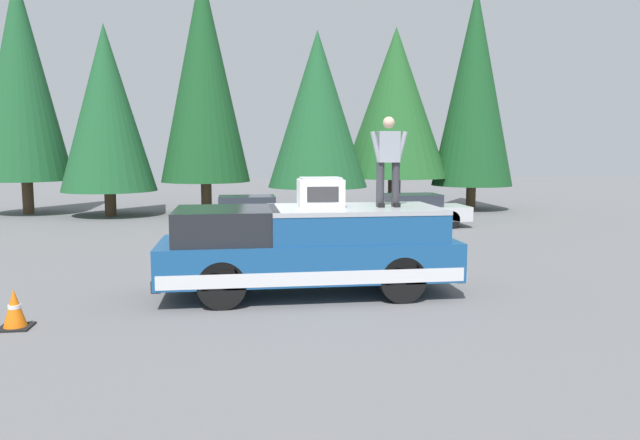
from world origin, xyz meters
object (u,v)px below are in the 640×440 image
(pickup_truck, at_px, (308,248))
(traffic_cone, at_px, (15,310))
(person_on_truck_bed, at_px, (388,159))
(parked_car_white, at_px, (245,213))
(compressor_unit, at_px, (320,192))
(parked_car_silver, at_px, (410,210))

(pickup_truck, relative_size, traffic_cone, 8.94)
(person_on_truck_bed, distance_m, traffic_cone, 6.80)
(person_on_truck_bed, height_order, parked_car_white, person_on_truck_bed)
(compressor_unit, bearing_deg, person_on_truck_bed, -97.34)
(person_on_truck_bed, distance_m, parked_car_white, 9.84)
(pickup_truck, distance_m, parked_car_silver, 10.45)
(compressor_unit, bearing_deg, traffic_cone, 108.44)
(compressor_unit, xyz_separation_m, parked_car_white, (9.12, 1.31, -1.35))
(person_on_truck_bed, relative_size, parked_car_silver, 0.41)
(pickup_truck, xyz_separation_m, person_on_truck_bed, (-0.06, -1.51, 1.68))
(pickup_truck, bearing_deg, parked_car_white, 6.60)
(person_on_truck_bed, height_order, traffic_cone, person_on_truck_bed)
(pickup_truck, xyz_separation_m, parked_car_white, (9.22, 1.07, -0.29))
(pickup_truck, relative_size, compressor_unit, 6.60)
(parked_car_silver, bearing_deg, compressor_unit, 153.97)
(parked_car_silver, xyz_separation_m, parked_car_white, (-0.09, 5.81, 0.00))
(parked_car_silver, xyz_separation_m, traffic_cone, (-10.87, 9.47, -0.29))
(pickup_truck, distance_m, traffic_cone, 5.01)
(parked_car_silver, bearing_deg, traffic_cone, 138.93)
(parked_car_white, bearing_deg, traffic_cone, 161.25)
(parked_car_silver, bearing_deg, parked_car_white, 90.84)
(compressor_unit, relative_size, traffic_cone, 1.35)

